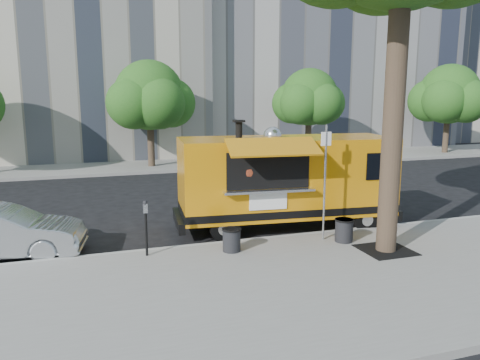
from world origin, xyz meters
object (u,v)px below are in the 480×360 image
object	(u,v)px
sedan	(1,233)
trash_bin_right	(344,230)
far_tree_d	(449,94)
parking_meter	(146,221)
food_truck	(286,179)
far_tree_b	(149,95)
sign_post	(325,176)
far_tree_c	(309,97)
trash_bin_left	(232,239)

from	to	relation	value
sedan	trash_bin_right	distance (m)	8.49
far_tree_d	sedan	distance (m)	27.57
parking_meter	food_truck	world-z (taller)	food_truck
far_tree_d	parking_meter	xyz separation A→B (m)	(-21.00, -13.95, -2.91)
far_tree_b	far_tree_d	bearing A→B (deg)	-0.30
sign_post	parking_meter	bearing A→B (deg)	177.48
far_tree_c	sedan	distance (m)	19.18
far_tree_b	sign_post	distance (m)	14.61
far_tree_c	food_truck	world-z (taller)	far_tree_c
parking_meter	trash_bin_right	distance (m)	5.03
far_tree_b	trash_bin_right	xyz separation A→B (m)	(2.98, -14.57, -3.36)
trash_bin_right	trash_bin_left	bearing A→B (deg)	176.31
far_tree_b	far_tree_c	distance (m)	9.01
far_tree_b	far_tree_d	xyz separation A→B (m)	(19.00, -0.10, 0.06)
sign_post	parking_meter	xyz separation A→B (m)	(-4.55, 0.20, -0.87)
far_tree_c	sedan	bearing A→B (deg)	-139.07
far_tree_c	far_tree_d	size ratio (longest dim) A/B	0.92
far_tree_d	trash_bin_left	distance (m)	24.01
food_truck	trash_bin_left	distance (m)	3.07
far_tree_d	food_truck	xyz separation A→B (m)	(-16.78, -12.43, -2.40)
parking_meter	food_truck	distance (m)	4.51
trash_bin_left	food_truck	bearing A→B (deg)	39.89
food_truck	sign_post	bearing A→B (deg)	-73.51
parking_meter	trash_bin_left	size ratio (longest dim) A/B	2.36
far_tree_b	far_tree_d	size ratio (longest dim) A/B	0.97
far_tree_c	trash_bin_left	xyz separation A→B (m)	(-9.00, -14.08, -3.26)
far_tree_c	sign_post	size ratio (longest dim) A/B	1.74
far_tree_d	trash_bin_right	size ratio (longest dim) A/B	9.46
food_truck	parking_meter	bearing A→B (deg)	-154.61
sedan	parking_meter	bearing A→B (deg)	-102.76
trash_bin_right	far_tree_b	bearing A→B (deg)	101.56
far_tree_c	sign_post	xyz separation A→B (m)	(-6.45, -13.95, -1.87)
far_tree_c	trash_bin_right	xyz separation A→B (m)	(-6.02, -14.27, -3.25)
far_tree_c	far_tree_d	distance (m)	10.00
trash_bin_right	parking_meter	bearing A→B (deg)	174.04
parking_meter	sedan	distance (m)	3.58
sign_post	trash_bin_left	bearing A→B (deg)	-177.13
food_truck	sedan	world-z (taller)	food_truck
food_truck	trash_bin_left	world-z (taller)	food_truck
far_tree_b	trash_bin_left	distance (m)	14.77
far_tree_d	food_truck	distance (m)	21.02
parking_meter	sedan	bearing A→B (deg)	157.76
sedan	trash_bin_right	size ratio (longest dim) A/B	6.44
parking_meter	trash_bin_right	bearing A→B (deg)	-5.96
food_truck	sedan	bearing A→B (deg)	-173.16
far_tree_b	far_tree_d	distance (m)	19.00
trash_bin_right	far_tree_c	bearing A→B (deg)	67.13
sign_post	trash_bin_left	distance (m)	2.91
sign_post	sedan	distance (m)	8.09
far_tree_c	sedan	size ratio (longest dim) A/B	1.35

